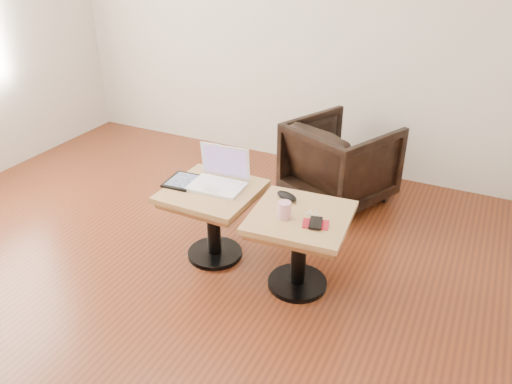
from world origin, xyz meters
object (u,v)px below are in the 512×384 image
at_px(side_table_right, 300,233).
at_px(striped_cup, 284,210).
at_px(side_table_left, 213,206).
at_px(laptop, 220,178).
at_px(armchair, 340,162).

relative_size(side_table_right, striped_cup, 6.04).
distance_m(side_table_left, laptop, 0.19).
bearing_deg(laptop, armchair, 62.73).
height_order(striped_cup, armchair, armchair).
distance_m(laptop, armchair, 1.19).
height_order(side_table_right, armchair, armchair).
relative_size(striped_cup, armchair, 0.14).
bearing_deg(laptop, side_table_left, -108.03).
bearing_deg(side_table_left, armchair, 66.96).
height_order(side_table_left, side_table_right, same).
height_order(side_table_left, striped_cup, striped_cup).
distance_m(side_table_right, laptop, 0.64).
bearing_deg(side_table_left, side_table_right, -3.59).
xyz_separation_m(side_table_right, laptop, (-0.60, 0.12, 0.18)).
distance_m(side_table_left, armchair, 1.23).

